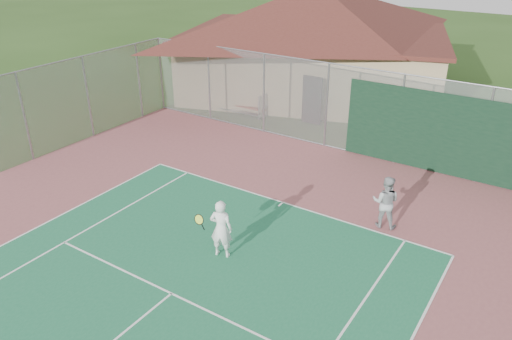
{
  "coord_description": "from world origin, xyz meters",
  "views": [
    {
      "loc": [
        7.13,
        -0.67,
        8.18
      ],
      "look_at": [
        -0.43,
        10.91,
        1.49
      ],
      "focal_mm": 35.0,
      "sensor_mm": 36.0,
      "label": 1
    }
  ],
  "objects": [
    {
      "name": "player_white_front",
      "position": [
        0.07,
        8.4,
        0.86
      ],
      "size": [
        1.04,
        0.69,
        1.71
      ],
      "rotation": [
        0.0,
        0.0,
        3.45
      ],
      "color": "white",
      "rests_on": "ground"
    },
    {
      "name": "back_fence",
      "position": [
        2.11,
        16.98,
        1.67
      ],
      "size": [
        20.08,
        0.11,
        3.53
      ],
      "color": "gray",
      "rests_on": "ground"
    },
    {
      "name": "player_grey_back",
      "position": [
        3.28,
        12.31,
        0.83
      ],
      "size": [
        0.92,
        0.78,
        1.66
      ],
      "rotation": [
        0.0,
        0.0,
        3.34
      ],
      "color": "#9EA1A3",
      "rests_on": "ground"
    },
    {
      "name": "side_fence_left",
      "position": [
        -10.0,
        12.5,
        1.75
      ],
      "size": [
        0.08,
        9.0,
        3.5
      ],
      "color": "gray",
      "rests_on": "ground"
    },
    {
      "name": "clubhouse",
      "position": [
        -4.86,
        23.4,
        3.08
      ],
      "size": [
        16.23,
        13.2,
        6.06
      ],
      "rotation": [
        0.0,
        0.0,
        0.31
      ],
      "color": "tan",
      "rests_on": "ground"
    },
    {
      "name": "bleachers",
      "position": [
        -6.48,
        19.05,
        0.6
      ],
      "size": [
        3.11,
        1.92,
        1.14
      ],
      "rotation": [
        0.0,
        0.0,
        0.02
      ],
      "color": "#973D22",
      "rests_on": "ground"
    }
  ]
}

